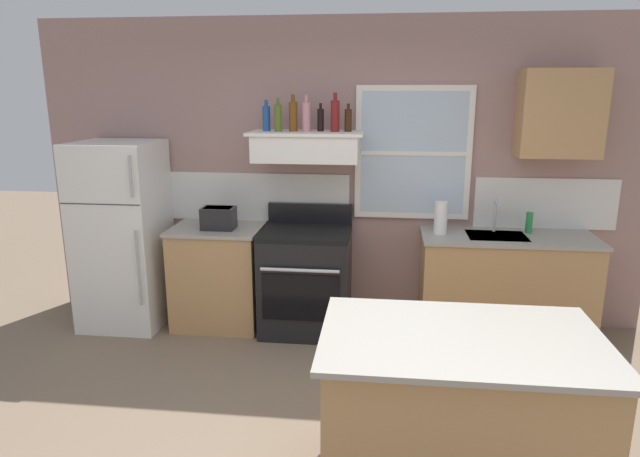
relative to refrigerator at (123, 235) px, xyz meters
The scene contains 19 objects.
back_wall 2.04m from the refrigerator, 11.29° to the left, with size 5.40×0.11×2.70m.
refrigerator is the anchor object (origin of this frame).
counter_left_of_stove 0.93m from the refrigerator, ahead, with size 0.79×0.63×0.91m.
toaster 0.91m from the refrigerator, ahead, with size 0.30×0.20×0.19m.
stove_range 1.69m from the refrigerator, ahead, with size 0.76×0.69×1.09m.
range_hood_shelf 1.84m from the refrigerator, ahead, with size 0.96×0.52×0.24m.
bottle_blue_liqueur 1.67m from the refrigerator, ahead, with size 0.07×0.07×0.26m.
bottle_olive_oil_square 1.75m from the refrigerator, ahead, with size 0.06×0.06×0.27m.
bottle_amber_wine 1.86m from the refrigerator, ahead, with size 0.07×0.07×0.30m.
bottle_rose_pink 1.95m from the refrigerator, ahead, with size 0.07×0.07×0.30m.
bottle_balsamic_dark 2.04m from the refrigerator, ahead, with size 0.06×0.06×0.23m.
bottle_red_label_wine 2.16m from the refrigerator, ahead, with size 0.07×0.07×0.32m.
bottle_brown_stout 2.24m from the refrigerator, ahead, with size 0.06×0.06×0.23m.
counter_right_with_sink 3.37m from the refrigerator, ahead, with size 1.43×0.63×0.91m.
sink_faucet 3.26m from the refrigerator, ahead, with size 0.03×0.17×0.28m.
paper_towel_roll 2.80m from the refrigerator, ahead, with size 0.11×0.11×0.27m, color white.
dish_soap_bottle 3.54m from the refrigerator, ahead, with size 0.06×0.06×0.18m, color #268C3F.
kitchen_island 3.37m from the refrigerator, 35.94° to the right, with size 1.40×0.90×0.91m.
upper_cabinet_right 3.86m from the refrigerator, ahead, with size 0.64×0.32×0.70m.
Camera 1 is at (0.41, -2.73, 2.10)m, focal length 31.27 mm.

